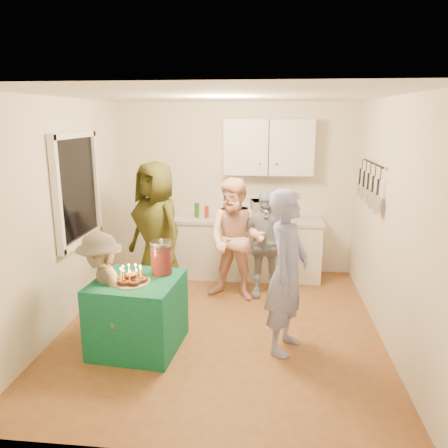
# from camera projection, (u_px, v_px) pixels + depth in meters

# --- Properties ---
(floor) EXTENTS (4.00, 4.00, 0.00)m
(floor) POSITION_uv_depth(u_px,v_px,m) (221.00, 326.00, 5.11)
(floor) COLOR brown
(floor) RESTS_ON ground
(ceiling) EXTENTS (4.00, 4.00, 0.00)m
(ceiling) POSITION_uv_depth(u_px,v_px,m) (220.00, 95.00, 4.48)
(ceiling) COLOR white
(ceiling) RESTS_ON floor
(back_wall) EXTENTS (3.60, 3.60, 0.00)m
(back_wall) POSITION_uv_depth(u_px,v_px,m) (235.00, 189.00, 6.73)
(back_wall) COLOR silver
(back_wall) RESTS_ON floor
(left_wall) EXTENTS (4.00, 4.00, 0.00)m
(left_wall) POSITION_uv_depth(u_px,v_px,m) (64.00, 215.00, 4.98)
(left_wall) COLOR silver
(left_wall) RESTS_ON floor
(right_wall) EXTENTS (4.00, 4.00, 0.00)m
(right_wall) POSITION_uv_depth(u_px,v_px,m) (390.00, 222.00, 4.61)
(right_wall) COLOR silver
(right_wall) RESTS_ON floor
(window_night) EXTENTS (0.04, 1.00, 1.20)m
(window_night) POSITION_uv_depth(u_px,v_px,m) (76.00, 189.00, 5.20)
(window_night) COLOR black
(window_night) RESTS_ON left_wall
(counter) EXTENTS (2.20, 0.58, 0.86)m
(counter) POSITION_uv_depth(u_px,v_px,m) (246.00, 249.00, 6.63)
(counter) COLOR white
(counter) RESTS_ON floor
(countertop) EXTENTS (2.24, 0.62, 0.05)m
(countertop) POSITION_uv_depth(u_px,v_px,m) (247.00, 220.00, 6.52)
(countertop) COLOR beige
(countertop) RESTS_ON counter
(upper_cabinet) EXTENTS (1.30, 0.30, 0.80)m
(upper_cabinet) POSITION_uv_depth(u_px,v_px,m) (269.00, 147.00, 6.37)
(upper_cabinet) COLOR white
(upper_cabinet) RESTS_ON back_wall
(pot_rack) EXTENTS (0.12, 1.00, 0.60)m
(pot_rack) POSITION_uv_depth(u_px,v_px,m) (370.00, 184.00, 5.22)
(pot_rack) COLOR black
(pot_rack) RESTS_ON right_wall
(microwave) EXTENTS (0.56, 0.44, 0.28)m
(microwave) POSITION_uv_depth(u_px,v_px,m) (269.00, 210.00, 6.44)
(microwave) COLOR white
(microwave) RESTS_ON countertop
(party_table) EXTENTS (0.92, 0.92, 0.76)m
(party_table) POSITION_uv_depth(u_px,v_px,m) (138.00, 313.00, 4.58)
(party_table) COLOR #0E5D3E
(party_table) RESTS_ON floor
(donut_cake) EXTENTS (0.38, 0.38, 0.18)m
(donut_cake) POSITION_uv_depth(u_px,v_px,m) (131.00, 274.00, 4.38)
(donut_cake) COLOR #381C0C
(donut_cake) RESTS_ON party_table
(punch_jar) EXTENTS (0.22, 0.22, 0.34)m
(punch_jar) POSITION_uv_depth(u_px,v_px,m) (161.00, 258.00, 4.61)
(punch_jar) COLOR red
(punch_jar) RESTS_ON party_table
(man_birthday) EXTENTS (0.59, 0.73, 1.71)m
(man_birthday) POSITION_uv_depth(u_px,v_px,m) (287.00, 272.00, 4.42)
(man_birthday) COLOR #878FC5
(man_birthday) RESTS_ON floor
(woman_back_left) EXTENTS (1.07, 1.00, 1.83)m
(woman_back_left) POSITION_uv_depth(u_px,v_px,m) (157.00, 231.00, 5.76)
(woman_back_left) COLOR #60621C
(woman_back_left) RESTS_ON floor
(woman_back_center) EXTENTS (0.92, 0.79, 1.63)m
(woman_back_center) POSITION_uv_depth(u_px,v_px,m) (236.00, 240.00, 5.71)
(woman_back_center) COLOR #FC9583
(woman_back_center) RESTS_ON floor
(woman_back_right) EXTENTS (0.87, 0.37, 1.46)m
(woman_back_right) POSITION_uv_depth(u_px,v_px,m) (264.00, 244.00, 5.83)
(woman_back_right) COLOR #112139
(woman_back_right) RESTS_ON floor
(child_near_left) EXTENTS (0.89, 0.94, 1.27)m
(child_near_left) POSITION_uv_depth(u_px,v_px,m) (102.00, 293.00, 4.47)
(child_near_left) COLOR #585047
(child_near_left) RESTS_ON floor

